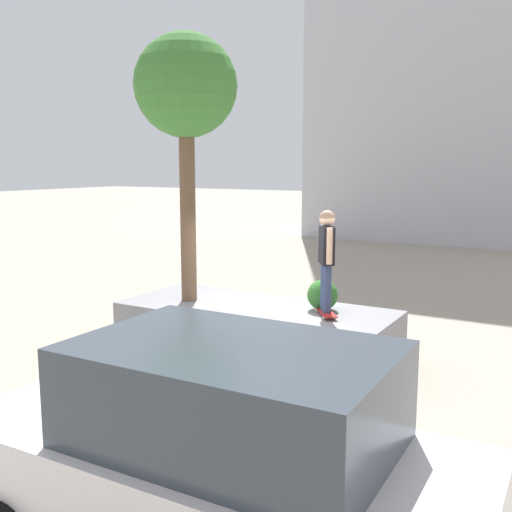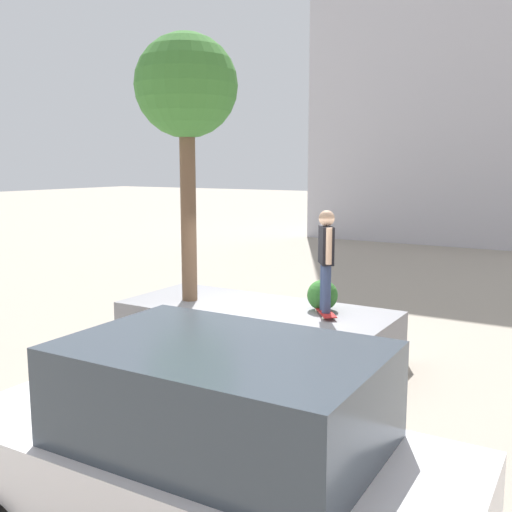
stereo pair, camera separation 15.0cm
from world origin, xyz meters
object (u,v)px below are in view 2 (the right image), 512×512
police_car (207,461)px  pedestrian_crossing (373,396)px  skateboarder (326,254)px  skateboard (325,312)px  planter_ledge (256,331)px  plaza_tree (186,91)px

police_car → pedestrian_crossing: police_car is taller
skateboarder → police_car: bearing=104.4°
skateboard → skateboarder: skateboarder is taller
police_car → pedestrian_crossing: size_ratio=2.88×
skateboard → police_car: (-1.33, 5.18, 0.08)m
planter_ledge → pedestrian_crossing: 4.23m
plaza_tree → skateboard: 4.51m
skateboard → pedestrian_crossing: pedestrian_crossing is taller
skateboarder → pedestrian_crossing: skateboarder is taller
skateboard → police_car: bearing=104.4°
planter_ledge → plaza_tree: plaza_tree is taller
skateboard → plaza_tree: bearing=5.2°
skateboarder → pedestrian_crossing: bearing=123.2°
skateboard → planter_ledge: bearing=2.7°
skateboard → skateboarder: 0.98m
planter_ledge → skateboard: 1.39m
skateboarder → police_car: skateboarder is taller
skateboard → skateboarder: bearing=14.0°
plaza_tree → skateboarder: size_ratio=2.84×
pedestrian_crossing → skateboarder: bearing=-56.8°
planter_ledge → police_car: police_car is taller
plaza_tree → skateboard: size_ratio=6.21×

